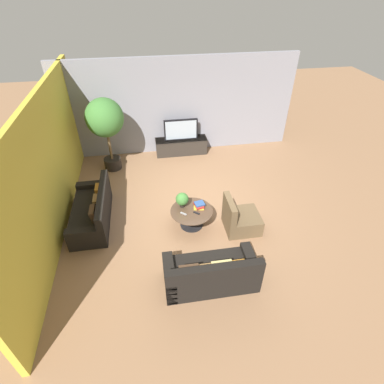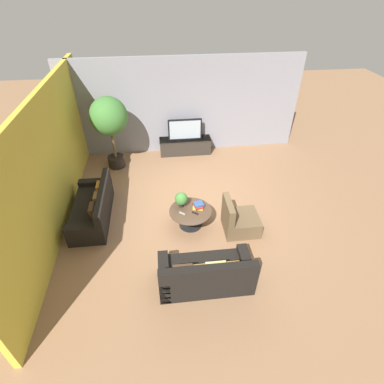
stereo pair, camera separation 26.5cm
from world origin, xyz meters
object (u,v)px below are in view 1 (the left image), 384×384
Objects in this scene: media_console at (181,146)px; coffee_table at (192,215)px; potted_palm_tall at (105,121)px; armchair_wicker at (240,219)px; potted_plant_tabletop at (182,199)px; couch_near_entry at (211,274)px; couch_by_wall at (93,212)px; television at (181,130)px.

media_console reaches higher than coffee_table.
media_console is 1.69× the size of coffee_table.
coffee_table is 0.45× the size of potted_palm_tall.
coffee_table is at bearing -93.59° from media_console.
armchair_wicker is at bearing -46.13° from potted_palm_tall.
media_console is 4.51× the size of potted_plant_tabletop.
armchair_wicker reaches higher than couch_near_entry.
couch_near_entry is at bearing 47.32° from couch_by_wall.
armchair_wicker is (0.89, -3.80, 0.00)m from media_console.
potted_palm_tall is (-3.10, 3.22, 1.28)m from armchair_wicker.
television is (0.00, -0.00, 0.58)m from media_console.
potted_palm_tall is at bearing 123.14° from potted_plant_tabletop.
potted_palm_tall is at bearing 43.87° from armchair_wicker.
potted_palm_tall is at bearing 124.10° from coffee_table.
television reaches higher than potted_plant_tabletop.
potted_palm_tall is at bearing 171.84° from couch_by_wall.
coffee_table is 0.51× the size of couch_by_wall.
couch_near_entry is (2.44, -2.25, 0.01)m from couch_by_wall.
armchair_wicker is at bearing -19.97° from potted_plant_tabletop.
media_console is 0.94× the size of couch_near_entry.
couch_by_wall reaches higher than coffee_table.
television reaches higher than couch_near_entry.
potted_plant_tabletop is (-0.30, 1.90, 0.38)m from couch_near_entry.
potted_plant_tabletop is at bearing 70.03° from armchair_wicker.
potted_plant_tabletop reaches higher than media_console.
potted_palm_tall is (-1.99, 2.94, 1.23)m from coffee_table.
couch_near_entry is (-0.12, -5.22, -0.56)m from television.
couch_by_wall is (-2.33, 0.54, -0.03)m from coffee_table.
media_console is 5.23m from couch_near_entry.
coffee_table is at bearing -55.90° from potted_palm_tall.
couch_by_wall is 0.89× the size of potted_palm_tall.
potted_palm_tall reaches higher than television.
television is 3.36m from potted_plant_tabletop.
couch_by_wall is 2.20m from potted_plant_tabletop.
coffee_table is 1.14m from armchair_wicker.
television reaches higher than couch_by_wall.
couch_near_entry is (0.10, -1.71, -0.03)m from coffee_table.
armchair_wicker reaches higher than media_console.
television is 2.87× the size of potted_plant_tabletop.
television is 0.55× the size of couch_by_wall.
armchair_wicker is 1.44m from potted_plant_tabletop.
potted_plant_tabletop is at bearing -97.11° from media_console.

